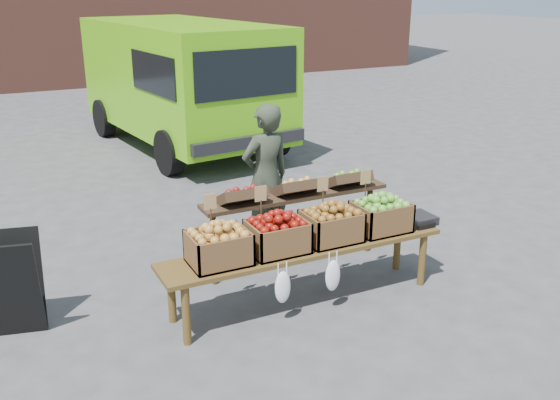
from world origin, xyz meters
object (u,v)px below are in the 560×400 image
chalkboard_sign (4,286)px  back_table (296,220)px  delivery_van (182,86)px  display_bench (304,274)px  vendor (266,177)px  crate_green_apples (381,217)px  crate_red_apples (331,226)px  crate_golden_apples (219,248)px  crate_russet_pears (277,237)px  weighing_scale (416,219)px

chalkboard_sign → back_table: size_ratio=0.43×
delivery_van → display_bench: (-0.85, -6.09, -0.80)m
vendor → crate_green_apples: (0.57, -1.36, -0.10)m
vendor → crate_red_apples: bearing=83.1°
delivery_van → crate_red_apples: delivery_van is taller
vendor → back_table: vendor is taller
delivery_van → crate_green_apples: 6.10m
delivery_van → crate_golden_apples: (-1.67, -6.09, -0.37)m
crate_red_apples → crate_green_apples: size_ratio=1.00×
crate_golden_apples → crate_green_apples: bearing=0.0°
crate_russet_pears → crate_green_apples: bearing=0.0°
display_bench → crate_green_apples: crate_green_apples is taller
crate_russet_pears → crate_red_apples: size_ratio=1.00×
crate_russet_pears → weighing_scale: bearing=0.0°
crate_green_apples → weighing_scale: (0.43, 0.00, -0.10)m
chalkboard_sign → crate_red_apples: (2.77, -0.62, 0.26)m
back_table → crate_red_apples: (-0.02, -0.72, 0.19)m
vendor → crate_russet_pears: vendor is taller
delivery_van → display_bench: size_ratio=1.79×
crate_golden_apples → crate_russet_pears: (0.55, 0.00, 0.00)m
display_bench → crate_russet_pears: 0.51m
weighing_scale → crate_russet_pears: bearing=180.0°
vendor → crate_green_apples: vendor is taller
back_table → crate_green_apples: size_ratio=4.20×
vendor → crate_green_apples: 1.48m
crate_golden_apples → vendor: bearing=51.5°
crate_golden_apples → crate_russet_pears: size_ratio=1.00×
crate_green_apples → crate_golden_apples: bearing=180.0°
delivery_van → back_table: 5.42m
crate_golden_apples → crate_red_apples: same height
display_bench → crate_red_apples: crate_red_apples is taller
chalkboard_sign → crate_green_apples: size_ratio=1.80×
crate_golden_apples → crate_green_apples: size_ratio=1.00×
delivery_van → vendor: 4.77m
crate_red_apples → crate_russet_pears: bearing=180.0°
vendor → crate_red_apples: (0.02, -1.36, -0.10)m
delivery_van → vendor: size_ratio=2.99×
vendor → crate_golden_apples: vendor is taller
delivery_van → crate_red_apples: (-0.57, -6.09, -0.37)m
display_bench → crate_russet_pears: size_ratio=5.40×
chalkboard_sign → display_bench: chalkboard_sign is taller
vendor → display_bench: vendor is taller
chalkboard_sign → weighing_scale: chalkboard_sign is taller
vendor → display_bench: 1.48m
delivery_van → back_table: size_ratio=2.30×
delivery_van → chalkboard_sign: delivery_van is taller
vendor → back_table: (0.04, -0.64, -0.29)m
chalkboard_sign → crate_golden_apples: chalkboard_sign is taller
chalkboard_sign → back_table: bearing=14.9°
back_table → crate_red_apples: 0.74m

